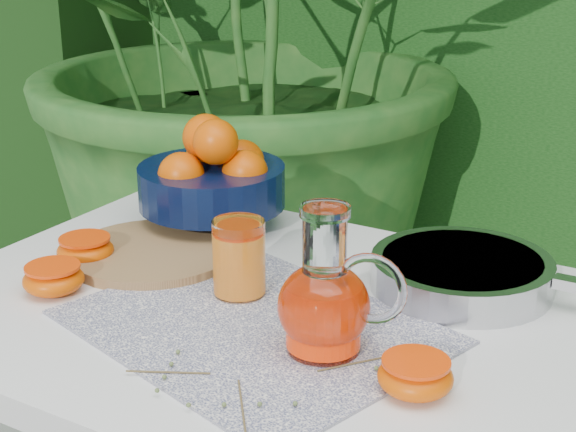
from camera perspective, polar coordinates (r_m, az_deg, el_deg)
The scene contains 10 objects.
potted_plant_left at distance 2.43m, azimuth -0.75°, elevation 12.97°, with size 1.97×1.97×1.97m, color #1E581E.
white_table at distance 1.25m, azimuth -0.47°, elevation -9.40°, with size 1.00×0.70×0.75m.
placemat at distance 1.16m, azimuth -2.26°, elevation -7.16°, with size 0.46×0.36×0.00m, color #0B1240.
cutting_board at distance 1.39m, azimuth -8.71°, elevation -2.38°, with size 0.26×0.26×0.02m, color #997345.
fruit_bowl at distance 1.49m, azimuth -4.84°, elevation 2.55°, with size 0.32×0.32×0.20m.
juice_pitcher at distance 1.08m, azimuth 2.44°, elevation -5.60°, with size 0.17×0.13×0.19m.
juice_tumbler at distance 1.23m, azimuth -3.18°, elevation -2.82°, with size 0.09×0.09×0.11m.
saute_pan at distance 1.29m, azimuth 11.33°, elevation -3.59°, with size 0.46×0.27×0.05m.
orange_halves at distance 1.22m, azimuth -7.92°, elevation -5.06°, with size 0.68×0.20×0.04m.
thyme_sprigs at distance 1.04m, azimuth -1.52°, elevation -10.40°, with size 0.30×0.26×0.01m.
Camera 1 is at (0.44, -0.89, 1.28)m, focal length 55.00 mm.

